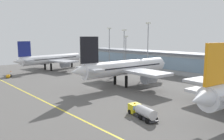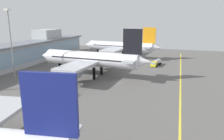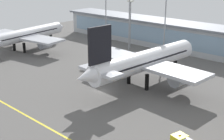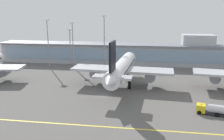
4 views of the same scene
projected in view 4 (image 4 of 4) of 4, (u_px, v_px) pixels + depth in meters
The scene contains 9 objects.
ground_plane at pixel (103, 96), 80.73m from camera, with size 186.78×186.78×0.00m, color #5B5956.
taxiway_centreline_stripe at pixel (87, 126), 59.58m from camera, with size 149.42×0.50×0.01m, color yellow.
terminal_building at pixel (125, 53), 130.23m from camera, with size 136.42×14.00×16.05m.
airliner_near_right at pixel (122, 68), 89.92m from camera, with size 38.41×48.06×19.00m.
fuel_tanker_truck at pixel (212, 109), 65.76m from camera, with size 9.36×4.72×2.90m.
apron_light_mast_west at pixel (70, 41), 121.14m from camera, with size 1.80×1.80×19.44m.
apron_light_mast_centre at pixel (73, 38), 116.25m from camera, with size 1.80×1.80×22.86m.
apron_light_mast_east at pixel (104, 35), 115.37m from camera, with size 1.80×1.80×25.97m.
apron_light_mast_far_east at pixel (48, 36), 118.33m from camera, with size 1.80×1.80×24.15m.
Camera 4 is at (14.08, -75.16, 27.45)m, focal length 38.48 mm.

